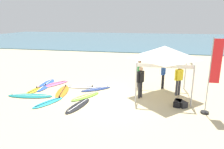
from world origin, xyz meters
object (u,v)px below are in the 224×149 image
Objects in this scene: surfboard_pink at (51,85)px; person_green at (139,72)px; surfboard_teal at (30,96)px; surfboard_navy at (96,89)px; person_blue at (163,73)px; person_yellow at (179,78)px; surfboard_orange at (62,91)px; surfboard_yellow at (38,89)px; banner_flag at (212,80)px; surfboard_lime at (86,96)px; gear_bag_by_pole at (181,104)px; surfboard_blue at (46,85)px; surfboard_white at (81,87)px; gear_bag_near_tent at (178,103)px; surfboard_black at (78,106)px; canopy_tent at (164,53)px; person_black at (140,80)px; surfboard_cyan at (48,102)px.

person_green is (5.53, 0.78, 0.95)m from surfboard_pink.
surfboard_navy is (3.25, 1.84, 0.00)m from surfboard_teal.
person_blue is at bearing 22.33° from surfboard_teal.
person_yellow is at bearing 0.57° from surfboard_navy.
person_yellow reaches higher than surfboard_orange.
surfboard_navy is at bearing 11.98° from surfboard_yellow.
surfboard_pink is 9.32m from banner_flag.
surfboard_pink is at bearing 151.68° from surfboard_lime.
surfboard_lime is 3.04× the size of gear_bag_by_pole.
person_yellow reaches higher than surfboard_lime.
surfboard_blue is 1.54× the size of person_green.
surfboard_lime is at bearing -60.87° from surfboard_white.
person_blue reaches higher than gear_bag_near_tent.
surfboard_blue is (-1.61, 0.95, -0.00)m from surfboard_orange.
surfboard_black is at bearing -88.17° from surfboard_lime.
person_yellow is 1.00× the size of person_blue.
surfboard_white is (2.20, 2.04, 0.00)m from surfboard_teal.
canopy_tent is 1.64× the size of person_green.
surfboard_lime and surfboard_navy have the same top height.
surfboard_black is at bearing -138.04° from person_blue.
surfboard_yellow is (-2.40, -0.93, -0.00)m from surfboard_white.
surfboard_orange is 7.88m from banner_flag.
gear_bag_by_pole is (4.92, 1.07, 0.10)m from surfboard_black.
surfboard_pink is 0.36m from surfboard_blue.
surfboard_orange is 1.27× the size of surfboard_white.
surfboard_teal is (-1.45, -1.02, -0.00)m from surfboard_orange.
gear_bag_near_tent reaches higher than surfboard_teal.
surfboard_orange is at bearing -179.37° from person_black.
surfboard_black is 2.91m from surfboard_white.
surfboard_navy is at bearing 80.55° from surfboard_lime.
person_yellow is (0.86, 0.14, -1.40)m from canopy_tent.
canopy_tent reaches higher than surfboard_pink.
person_blue is at bearing 56.81° from person_black.
surfboard_blue is 1.47× the size of surfboard_navy.
surfboard_lime is 1.98m from surfboard_cyan.
surfboard_teal is at bearing -166.16° from canopy_tent.
surfboard_black is (0.04, -1.28, -0.00)m from surfboard_lime.
person_green is at bearing 16.48° from surfboard_yellow.
surfboard_teal is at bearing 155.88° from surfboard_cyan.
person_green is at bearing 8.64° from surfboard_blue.
canopy_tent is 6.58m from surfboard_cyan.
canopy_tent is at bearing 5.00° from surfboard_yellow.
surfboard_black is (1.62, -0.08, -0.00)m from surfboard_cyan.
person_blue is 2.85× the size of gear_bag_by_pole.
banner_flag is at bearing -45.55° from canopy_tent.
canopy_tent is 5.45m from surfboard_white.
surfboard_cyan is at bearing -159.05° from person_black.
surfboard_pink is 3.01m from surfboard_cyan.
gear_bag_by_pole reaches higher than surfboard_orange.
surfboard_black is 3.38× the size of gear_bag_near_tent.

